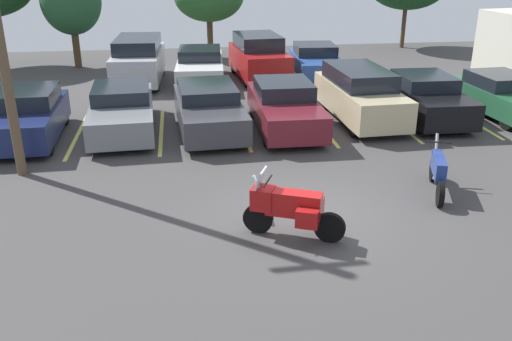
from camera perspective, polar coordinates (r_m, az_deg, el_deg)
name	(u,v)px	position (r m, az deg, el deg)	size (l,w,h in m)	color
ground	(307,217)	(12.40, 5.28, -4.79)	(44.00, 44.00, 0.10)	#423F3F
motorcycle_touring	(290,207)	(11.19, 3.49, -3.80)	(1.99, 1.17, 1.42)	black
motorcycle_second	(438,172)	(13.91, 18.18, -0.13)	(0.87, 2.05, 1.24)	black
parking_stripes	(242,128)	(18.20, -1.45, 4.41)	(21.01, 4.69, 0.01)	#EAE066
car_navy	(27,116)	(18.26, -22.46, 5.18)	(1.97, 4.32, 1.52)	navy
car_grey	(122,110)	(18.24, -13.59, 6.09)	(2.13, 4.98, 1.41)	slate
car_charcoal	(209,108)	(17.89, -4.90, 6.38)	(2.19, 4.94, 1.41)	#38383D
car_maroon	(285,106)	(18.00, 2.97, 6.60)	(1.91, 4.90, 1.51)	maroon
car_champagne	(360,94)	(19.18, 10.62, 7.70)	(2.02, 4.94, 1.75)	#C1B289
car_black	(425,98)	(19.93, 17.00, 7.19)	(1.99, 4.63, 1.48)	black
car_green	(501,95)	(21.31, 23.88, 7.08)	(2.09, 4.74, 1.41)	#235638
car_far_silver	(139,60)	(24.83, -11.98, 11.05)	(2.17, 4.84, 1.91)	#B7B7BC
car_far_white	(200,66)	(24.42, -5.77, 10.64)	(2.21, 4.91, 1.46)	white
car_far_red	(259,57)	(24.98, 0.27, 11.56)	(2.29, 4.63, 1.93)	maroon
car_far_blue	(316,61)	(25.62, 6.16, 11.12)	(2.20, 4.47, 1.41)	#2D519E
tree_left	(71,1)	(28.55, -18.51, 16.19)	(2.80, 2.80, 4.70)	#4C3823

